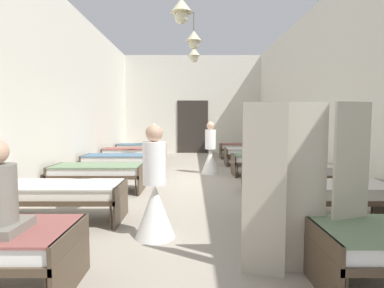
# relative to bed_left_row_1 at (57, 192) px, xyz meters

# --- Properties ---
(ground_plane) EXTENTS (6.77, 14.06, 0.10)m
(ground_plane) POSITION_rel_bed_left_row_1_xyz_m (2.04, 2.85, -0.49)
(ground_plane) COLOR #9E9384
(room_shell) EXTENTS (6.57, 13.66, 4.44)m
(room_shell) POSITION_rel_bed_left_row_1_xyz_m (2.04, 4.21, 1.79)
(room_shell) COLOR silver
(room_shell) RESTS_ON ground
(bed_left_row_1) EXTENTS (1.90, 0.84, 0.57)m
(bed_left_row_1) POSITION_rel_bed_left_row_1_xyz_m (0.00, 0.00, 0.00)
(bed_left_row_1) COLOR #473828
(bed_left_row_1) RESTS_ON ground
(bed_right_row_1) EXTENTS (1.90, 0.84, 0.57)m
(bed_right_row_1) POSITION_rel_bed_left_row_1_xyz_m (4.07, 0.00, 0.00)
(bed_right_row_1) COLOR #473828
(bed_right_row_1) RESTS_ON ground
(bed_left_row_2) EXTENTS (1.90, 0.84, 0.57)m
(bed_left_row_2) POSITION_rel_bed_left_row_1_xyz_m (0.00, 1.90, 0.00)
(bed_left_row_2) COLOR #473828
(bed_left_row_2) RESTS_ON ground
(bed_right_row_2) EXTENTS (1.90, 0.84, 0.57)m
(bed_right_row_2) POSITION_rel_bed_left_row_1_xyz_m (4.07, 1.90, 0.00)
(bed_right_row_2) COLOR #473828
(bed_right_row_2) RESTS_ON ground
(bed_left_row_3) EXTENTS (1.90, 0.84, 0.57)m
(bed_left_row_3) POSITION_rel_bed_left_row_1_xyz_m (0.00, 3.80, 0.00)
(bed_left_row_3) COLOR #473828
(bed_left_row_3) RESTS_ON ground
(bed_right_row_3) EXTENTS (1.90, 0.84, 0.57)m
(bed_right_row_3) POSITION_rel_bed_left_row_1_xyz_m (4.07, 3.80, 0.00)
(bed_right_row_3) COLOR #473828
(bed_right_row_3) RESTS_ON ground
(bed_left_row_4) EXTENTS (1.90, 0.84, 0.57)m
(bed_left_row_4) POSITION_rel_bed_left_row_1_xyz_m (0.00, 5.70, 0.00)
(bed_left_row_4) COLOR #473828
(bed_left_row_4) RESTS_ON ground
(bed_right_row_4) EXTENTS (1.90, 0.84, 0.57)m
(bed_right_row_4) POSITION_rel_bed_left_row_1_xyz_m (4.07, 5.70, 0.00)
(bed_right_row_4) COLOR #473828
(bed_right_row_4) RESTS_ON ground
(bed_left_row_5) EXTENTS (1.90, 0.84, 0.57)m
(bed_left_row_5) POSITION_rel_bed_left_row_1_xyz_m (0.00, 7.60, 0.00)
(bed_left_row_5) COLOR #473828
(bed_left_row_5) RESTS_ON ground
(bed_right_row_5) EXTENTS (1.90, 0.84, 0.57)m
(bed_right_row_5) POSITION_rel_bed_left_row_1_xyz_m (4.07, 7.60, 0.00)
(bed_right_row_5) COLOR #473828
(bed_right_row_5) RESTS_ON ground
(nurse_near_aisle) EXTENTS (0.52, 0.52, 1.49)m
(nurse_near_aisle) POSITION_rel_bed_left_row_1_xyz_m (2.52, 4.10, 0.09)
(nurse_near_aisle) COLOR white
(nurse_near_aisle) RESTS_ON ground
(nurse_mid_aisle) EXTENTS (0.52, 0.52, 1.49)m
(nurse_mid_aisle) POSITION_rel_bed_left_row_1_xyz_m (1.52, -0.64, 0.09)
(nurse_mid_aisle) COLOR white
(nurse_mid_aisle) RESTS_ON ground
(patient_seated_secondary) EXTENTS (0.44, 0.44, 0.80)m
(patient_seated_secondary) POSITION_rel_bed_left_row_1_xyz_m (3.72, 3.77, 0.43)
(patient_seated_secondary) COLOR slate
(patient_seated_secondary) RESTS_ON bed_right_row_3
(privacy_screen) EXTENTS (1.25, 0.16, 1.70)m
(privacy_screen) POSITION_rel_bed_left_row_1_xyz_m (3.12, -1.60, 0.41)
(privacy_screen) COLOR #BCB29E
(privacy_screen) RESTS_ON ground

